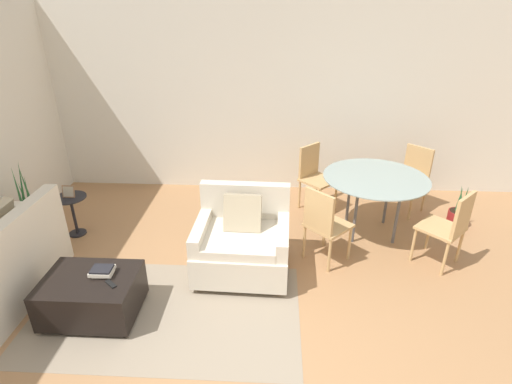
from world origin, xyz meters
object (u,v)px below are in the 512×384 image
(potted_plant_small, at_px, (457,215))
(dining_chair_far_right, at_px, (412,175))
(dining_chair_far_left, at_px, (314,173))
(ottoman, at_px, (92,295))
(potted_plant, at_px, (33,221))
(dining_chair_near_left, at_px, (324,221))
(dining_table, at_px, (375,182))
(side_table, at_px, (72,208))
(armchair, at_px, (242,242))
(picture_frame, at_px, (68,192))
(dining_chair_near_right, at_px, (450,225))
(tv_remote_primary, at_px, (111,284))
(book_stack, at_px, (102,271))

(potted_plant_small, bearing_deg, dining_chair_far_right, 138.60)
(dining_chair_far_right, bearing_deg, dining_chair_far_left, 180.00)
(ottoman, height_order, potted_plant_small, potted_plant_small)
(potted_plant, distance_m, dining_chair_near_left, 3.55)
(dining_table, bearing_deg, side_table, -176.23)
(armchair, relative_size, dining_chair_far_left, 1.11)
(ottoman, bearing_deg, dining_table, 29.59)
(dining_chair_far_left, bearing_deg, potted_plant, -164.14)
(dining_table, bearing_deg, dining_chair_far_left, 135.00)
(picture_frame, height_order, dining_chair_near_right, dining_chair_near_right)
(side_table, distance_m, picture_frame, 0.23)
(armchair, distance_m, tv_remote_primary, 1.38)
(side_table, bearing_deg, dining_chair_far_left, 16.80)
(dining_chair_near_left, bearing_deg, dining_chair_far_right, 45.00)
(dining_chair_near_right, bearing_deg, armchair, -174.81)
(side_table, height_order, dining_chair_near_right, dining_chair_near_right)
(dining_table, xyz_separation_m, potted_plant_small, (1.18, 0.22, -0.54))
(picture_frame, xyz_separation_m, dining_chair_near_right, (4.37, -0.43, -0.08))
(dining_chair_near_left, distance_m, dining_chair_far_right, 1.89)
(picture_frame, distance_m, potted_plant_small, 4.91)
(potted_plant, xyz_separation_m, potted_plant_small, (5.36, 0.55, -0.06))
(book_stack, distance_m, dining_chair_near_left, 2.28)
(tv_remote_primary, relative_size, dining_chair_near_left, 0.15)
(armchair, distance_m, side_table, 2.24)
(ottoman, distance_m, picture_frame, 1.66)
(potted_plant, bearing_deg, dining_chair_near_right, -4.01)
(tv_remote_primary, relative_size, picture_frame, 0.89)
(ottoman, relative_size, dining_chair_near_left, 0.93)
(dining_chair_far_right, bearing_deg, book_stack, -146.89)
(dining_chair_far_left, bearing_deg, dining_chair_near_left, -90.00)
(tv_remote_primary, bearing_deg, dining_chair_near_left, 27.65)
(tv_remote_primary, bearing_deg, armchair, 37.10)
(dining_chair_far_left, bearing_deg, armchair, -119.47)
(armchair, xyz_separation_m, dining_chair_near_left, (0.87, 0.20, 0.17))
(side_table, bearing_deg, potted_plant_small, 5.47)
(dining_chair_far_right, bearing_deg, ottoman, -146.99)
(ottoman, height_order, tv_remote_primary, tv_remote_primary)
(side_table, height_order, potted_plant_small, potted_plant_small)
(armchair, xyz_separation_m, dining_chair_near_right, (2.21, 0.20, 0.17))
(tv_remote_primary, xyz_separation_m, dining_chair_far_left, (1.97, 2.37, 0.10))
(potted_plant, bearing_deg, dining_chair_far_left, 15.86)
(armchair, distance_m, potted_plant_small, 2.94)
(armchair, relative_size, dining_chair_near_right, 1.11)
(armchair, height_order, dining_chair_far_right, dining_chair_far_right)
(book_stack, relative_size, dining_chair_far_right, 0.23)
(tv_remote_primary, relative_size, potted_plant_small, 0.23)
(armchair, height_order, side_table, armchair)
(dining_chair_near_left, distance_m, potted_plant_small, 2.08)
(dining_table, bearing_deg, dining_chair_far_right, 45.00)
(side_table, bearing_deg, book_stack, -54.90)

